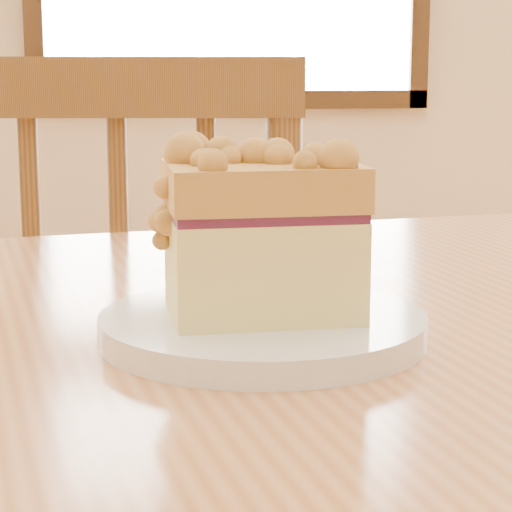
{
  "coord_description": "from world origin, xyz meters",
  "views": [
    {
      "loc": [
        -0.17,
        -0.44,
        0.92
      ],
      "look_at": [
        -0.09,
        0.18,
        0.8
      ],
      "focal_mm": 70.0,
      "sensor_mm": 36.0,
      "label": 1
    }
  ],
  "objects_px": {
    "cake_slice": "(263,230)",
    "cafe_table_main": "(337,474)",
    "plate": "(262,328)",
    "cafe_chair_main": "(140,430)"
  },
  "relations": [
    {
      "from": "cafe_table_main",
      "to": "cake_slice",
      "type": "xyz_separation_m",
      "value": [
        -0.05,
        -0.01,
        0.16
      ]
    },
    {
      "from": "plate",
      "to": "cafe_chair_main",
      "type": "bearing_deg",
      "value": 96.78
    },
    {
      "from": "cafe_table_main",
      "to": "plate",
      "type": "distance_m",
      "value": 0.11
    },
    {
      "from": "plate",
      "to": "cake_slice",
      "type": "relative_size",
      "value": 1.57
    },
    {
      "from": "cake_slice",
      "to": "cafe_table_main",
      "type": "bearing_deg",
      "value": 8.03
    },
    {
      "from": "cafe_table_main",
      "to": "plate",
      "type": "height_order",
      "value": "plate"
    },
    {
      "from": "cafe_table_main",
      "to": "cafe_chair_main",
      "type": "height_order",
      "value": "cafe_chair_main"
    },
    {
      "from": "cafe_table_main",
      "to": "cafe_chair_main",
      "type": "distance_m",
      "value": 0.62
    },
    {
      "from": "plate",
      "to": "cake_slice",
      "type": "bearing_deg",
      "value": 39.5
    },
    {
      "from": "cafe_chair_main",
      "to": "cake_slice",
      "type": "bearing_deg",
      "value": 103.67
    }
  ]
}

